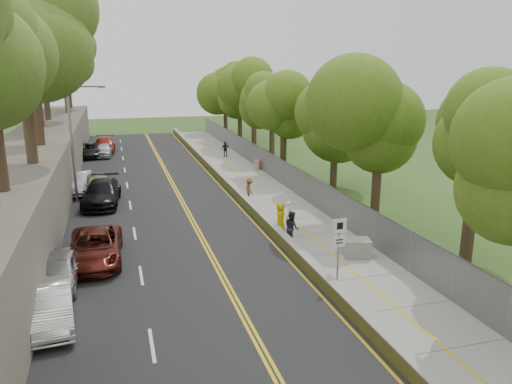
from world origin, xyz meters
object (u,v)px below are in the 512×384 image
Objects in this scene: painter_0 at (281,217)px; person_far at (225,149)px; signpost at (339,240)px; car_0 at (59,271)px; car_2 at (95,247)px; car_1 at (51,306)px; construction_barrel at (257,165)px; concrete_block at (356,248)px; streetlight at (75,135)px.

person_far is at bearing 16.33° from painter_0.
signpost is 12.04m from car_0.
painter_0 reaches higher than car_2.
signpost reaches higher than car_1.
construction_barrel is 28.52m from car_1.
person_far is (-0.25, 28.44, 0.35)m from concrete_block.
painter_0 is at bearing 117.70° from concrete_block.
streetlight is 1.92× the size of car_0.
car_1 is at bearing -168.06° from concrete_block.
streetlight is 20.72m from signpost.
construction_barrel is 7.18m from person_far.
concrete_block is 0.30× the size of car_1.
car_0 is at bearing 63.32° from person_far.
car_1 is (-13.80, -2.92, 0.27)m from concrete_block.
construction_barrel is 0.66× the size of concrete_block.
painter_0 is at bearing 27.51° from car_1.
streetlight is 2.58× the size of signpost.
streetlight is at bearing 98.36° from car_2.
streetlight reaches higher than car_1.
painter_0 reaches higher than car_1.
signpost is 11.57m from car_2.
streetlight is 17.92m from car_1.
person_far is (13.55, 28.08, 0.09)m from car_0.
car_2 is at bearing 63.73° from person_far.
car_2 reaches higher than car_0.
painter_0 is at bearing 92.07° from signpost.
concrete_block is (13.66, -14.57, -4.15)m from streetlight.
painter_0 is (9.99, 1.76, 0.11)m from car_2.
signpost is (11.51, -17.02, -2.68)m from streetlight.
construction_barrel is at bearing 24.81° from streetlight.
concrete_block is at bearing -46.84° from streetlight.
concrete_block is at bearing 1.67° from car_0.
streetlight is 19.66m from person_far.
person_far reaches higher than construction_barrel.
concrete_block is 14.11m from car_1.
concrete_block is at bearing 48.67° from signpost.
streetlight is at bearing 92.61° from car_0.
car_0 is 2.64× the size of person_far.
signpost is 0.72× the size of car_1.
construction_barrel is at bearing 57.85° from car_0.
concrete_block is at bearing -92.94° from construction_barrel.
painter_0 is at bearing 83.93° from person_far.
signpost reaches higher than painter_0.
signpost is 24.11m from construction_barrel.
construction_barrel is (3.25, 23.84, -1.48)m from signpost.
concrete_block is at bearing -10.61° from car_2.
car_2 reaches higher than car_1.
painter_0 is at bearing 23.48° from car_0.
car_2 reaches higher than concrete_block.
streetlight is at bearing 124.08° from signpost.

